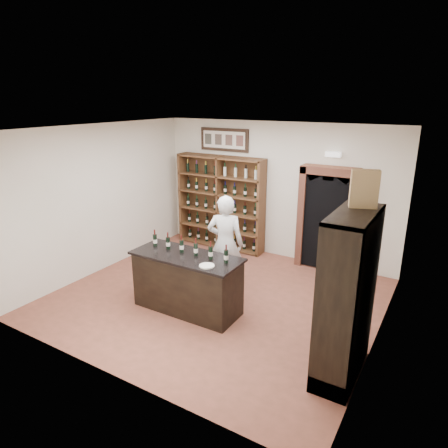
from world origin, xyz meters
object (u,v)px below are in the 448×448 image
(wine_shelf, at_px, (221,202))
(tasting_counter, at_px, (187,283))
(wine_crate, at_px, (364,189))
(side_cabinet, at_px, (347,322))
(shopkeeper, at_px, (225,244))
(counter_bottle_0, at_px, (155,240))

(wine_shelf, distance_m, tasting_counter, 3.19)
(wine_shelf, distance_m, wine_crate, 4.99)
(side_cabinet, bearing_deg, shopkeeper, 153.22)
(wine_shelf, relative_size, wine_crate, 4.74)
(counter_bottle_0, bearing_deg, tasting_counter, -5.61)
(counter_bottle_0, distance_m, side_cabinet, 3.48)
(shopkeeper, relative_size, wine_crate, 3.94)
(wine_crate, bearing_deg, counter_bottle_0, 159.63)
(wine_shelf, bearing_deg, side_cabinet, -40.21)
(counter_bottle_0, distance_m, wine_crate, 3.67)
(side_cabinet, xyz_separation_m, shopkeeper, (-2.57, 1.30, 0.16))
(wine_shelf, bearing_deg, shopkeeper, -56.99)
(shopkeeper, bearing_deg, side_cabinet, 132.89)
(tasting_counter, height_order, counter_bottle_0, counter_bottle_0)
(wine_shelf, bearing_deg, counter_bottle_0, -82.44)
(wine_shelf, height_order, counter_bottle_0, wine_shelf)
(counter_bottle_0, bearing_deg, wine_shelf, 97.56)
(counter_bottle_0, bearing_deg, side_cabinet, -6.14)
(counter_bottle_0, bearing_deg, shopkeeper, 46.46)
(wine_shelf, relative_size, counter_bottle_0, 7.33)
(wine_crate, bearing_deg, tasting_counter, 160.75)
(tasting_counter, relative_size, wine_crate, 4.05)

